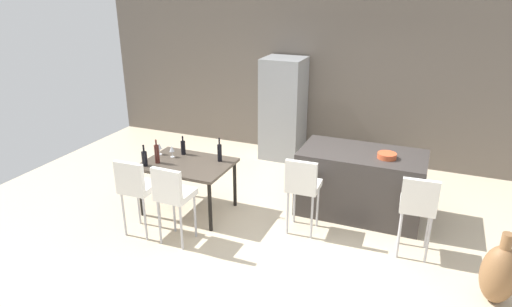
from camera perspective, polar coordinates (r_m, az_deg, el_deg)
ground_plane at (r=6.13m, az=6.75°, el=-9.26°), size 10.00×10.00×0.00m
back_wall at (r=8.14m, az=12.66°, el=9.12°), size 10.00×0.12×2.90m
kitchen_island at (r=6.40m, az=13.23°, el=-3.69°), size 1.68×0.90×0.92m
bar_chair_left at (r=5.67m, az=6.01°, el=-3.92°), size 0.41×0.41×1.05m
bar_chair_middle at (r=5.50m, az=20.06°, el=-6.08°), size 0.42×0.42×1.05m
dining_table at (r=6.27m, az=-8.77°, el=-1.80°), size 1.21×0.88×0.74m
dining_chair_near at (r=5.81m, az=-15.14°, el=-3.98°), size 0.41×0.41×1.05m
dining_chair_far at (r=5.51m, az=-10.64°, el=-4.98°), size 0.41×0.41×1.05m
wine_bottle_middle at (r=6.23m, az=-14.10°, el=-0.59°), size 0.08×0.08×0.30m
wine_bottle_right at (r=6.27m, az=-12.58°, el=-0.02°), size 0.07×0.07×0.34m
wine_bottle_inner at (r=6.20m, az=-4.69°, el=0.14°), size 0.06×0.06×0.34m
wine_bottle_corner at (r=6.52m, az=-9.32°, el=0.79°), size 0.07×0.07×0.28m
wine_glass_left at (r=6.58m, az=-12.29°, el=0.92°), size 0.07×0.07×0.17m
wine_glass_far at (r=6.45m, az=-10.74°, el=0.60°), size 0.07×0.07×0.17m
refrigerator at (r=8.13m, az=3.51°, el=5.75°), size 0.72×0.68×1.84m
fruit_bowl at (r=6.09m, az=16.43°, el=-0.27°), size 0.25×0.25×0.07m
floor_vase at (r=5.28m, az=28.70°, el=-13.35°), size 0.36×0.36×0.80m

